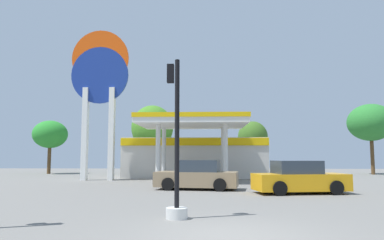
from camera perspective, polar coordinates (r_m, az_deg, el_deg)
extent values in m
plane|color=slate|center=(8.70, 5.63, -17.73)|extent=(90.00, 90.00, 0.00)
cube|color=beige|center=(31.44, 0.51, -6.04)|extent=(11.94, 5.02, 3.33)
cube|color=#EAB70C|center=(28.91, 0.35, -3.46)|extent=(11.94, 0.12, 0.60)
cube|color=white|center=(25.78, 0.09, -0.57)|extent=(7.52, 5.93, 0.35)
cube|color=#EAB70C|center=(25.81, 0.09, 0.14)|extent=(7.62, 6.03, 0.30)
cylinder|color=silver|center=(24.24, -5.42, -5.33)|extent=(0.32, 0.32, 3.97)
cylinder|color=silver|center=(24.05, 5.34, -5.33)|extent=(0.32, 0.32, 3.97)
cylinder|color=silver|center=(27.48, -4.50, -5.39)|extent=(0.32, 0.32, 3.97)
cylinder|color=silver|center=(27.31, 4.98, -5.38)|extent=(0.32, 0.32, 3.97)
cube|color=#4C4C51|center=(25.70, 0.09, -8.58)|extent=(0.90, 0.60, 1.10)
cube|color=white|center=(28.75, -16.61, -2.07)|extent=(0.40, 0.56, 7.10)
cube|color=white|center=(28.15, -12.63, -2.09)|extent=(0.40, 0.56, 7.10)
cylinder|color=navy|center=(29.07, -14.41, 6.91)|extent=(4.45, 0.22, 4.45)
cylinder|color=#EA4C0C|center=(29.41, -14.34, 9.44)|extent=(4.45, 0.22, 4.45)
cube|color=white|center=(29.28, -14.35, 8.16)|extent=(4.10, 0.08, 0.80)
cylinder|color=black|center=(20.00, 19.39, -9.67)|extent=(0.70, 0.34, 0.68)
cylinder|color=black|center=(18.39, 21.91, -9.95)|extent=(0.70, 0.34, 0.68)
cylinder|color=black|center=(18.96, 11.79, -10.10)|extent=(0.70, 0.34, 0.68)
cylinder|color=black|center=(17.25, 13.74, -10.50)|extent=(0.70, 0.34, 0.68)
cube|color=orange|center=(18.59, 16.75, -9.38)|extent=(4.67, 2.54, 0.80)
cube|color=#2D3842|center=(18.49, 16.24, -7.26)|extent=(2.35, 1.96, 0.68)
cube|color=black|center=(19.56, 22.69, -9.33)|extent=(0.41, 1.76, 0.25)
cylinder|color=black|center=(19.37, -3.81, -10.11)|extent=(0.70, 0.33, 0.68)
cylinder|color=black|center=(21.13, -2.55, -9.75)|extent=(0.70, 0.33, 0.68)
cylinder|color=black|center=(18.87, 4.45, -10.22)|extent=(0.70, 0.33, 0.68)
cylinder|color=black|center=(20.67, 5.02, -9.83)|extent=(0.70, 0.33, 0.68)
cube|color=#8C7556|center=(19.95, 0.75, -9.36)|extent=(4.67, 2.50, 0.81)
cube|color=#2D3842|center=(19.89, 1.20, -7.35)|extent=(2.34, 1.95, 0.68)
cube|color=black|center=(20.45, -5.36, -9.57)|extent=(0.39, 1.77, 0.25)
cylinder|color=silver|center=(10.76, -2.45, -14.57)|extent=(0.63, 0.63, 0.32)
cylinder|color=black|center=(10.66, -2.39, -1.95)|extent=(0.14, 0.14, 4.39)
cube|color=black|center=(11.10, -3.42, 7.36)|extent=(0.21, 0.20, 0.57)
sphere|color=red|center=(11.26, -3.35, 8.11)|extent=(0.15, 0.15, 0.15)
sphere|color=#D89E0C|center=(11.22, -3.36, 7.22)|extent=(0.15, 0.15, 0.15)
sphere|color=green|center=(11.18, -3.37, 6.32)|extent=(0.15, 0.15, 0.15)
cylinder|color=brown|center=(40.38, -21.73, -5.97)|extent=(0.36, 0.36, 2.77)
ellipsoid|color=#2A8A2D|center=(40.44, -21.58, -2.12)|extent=(3.55, 3.55, 2.88)
cylinder|color=brown|center=(37.22, -6.37, -6.10)|extent=(0.24, 0.24, 3.15)
ellipsoid|color=#468627|center=(37.34, -6.31, -1.21)|extent=(4.30, 4.30, 4.61)
cylinder|color=brown|center=(39.00, 9.68, -6.38)|extent=(0.39, 0.39, 2.68)
ellipsoid|color=#3C6421|center=(39.05, 9.62, -2.67)|extent=(3.18, 3.18, 3.35)
cylinder|color=brown|center=(40.48, 26.71, -5.23)|extent=(0.36, 0.36, 3.52)
ellipsoid|color=#2C7B30|center=(40.62, 26.49, -0.34)|extent=(4.54, 4.54, 3.75)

